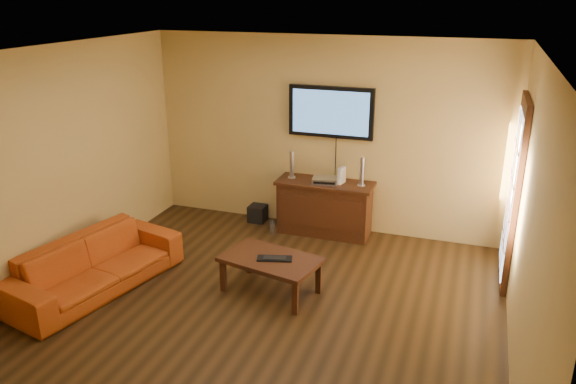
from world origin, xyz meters
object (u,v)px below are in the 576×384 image
at_px(game_console, 342,175).
at_px(keyboard, 275,258).
at_px(speaker_left, 292,166).
at_px(av_receiver, 325,180).
at_px(coffee_table, 271,262).
at_px(speaker_right, 362,173).
at_px(media_console, 324,207).
at_px(sofa, 94,257).
at_px(subwoofer, 258,213).
at_px(television, 331,112).
at_px(bottle, 272,228).

distance_m(game_console, keyboard, 1.91).
distance_m(speaker_left, av_receiver, 0.53).
xyz_separation_m(coffee_table, speaker_right, (0.63, 1.81, 0.57)).
bearing_deg(keyboard, game_console, 80.88).
xyz_separation_m(media_console, coffee_table, (-0.13, -1.79, -0.01)).
bearing_deg(game_console, sofa, -121.06).
distance_m(media_console, subwoofer, 1.08).
height_order(speaker_right, keyboard, speaker_right).
distance_m(coffee_table, sofa, 2.01).
distance_m(speaker_left, keyboard, 1.96).
relative_size(av_receiver, subwoofer, 1.39).
bearing_deg(television, coffee_table, -93.58).
height_order(speaker_left, keyboard, speaker_left).
height_order(television, speaker_right, television).
bearing_deg(game_console, media_console, -161.77).
relative_size(sofa, bottle, 10.01).
relative_size(subwoofer, keyboard, 0.59).
height_order(speaker_left, bottle, speaker_left).
height_order(speaker_left, subwoofer, speaker_left).
xyz_separation_m(media_console, bottle, (-0.68, -0.29, -0.29)).
relative_size(media_console, speaker_right, 3.36).
relative_size(media_console, av_receiver, 3.95).
xyz_separation_m(media_console, speaker_right, (0.50, 0.02, 0.56)).
bearing_deg(media_console, game_console, 5.80).
distance_m(coffee_table, av_receiver, 1.81).
bearing_deg(keyboard, subwoofer, 117.22).
height_order(sofa, subwoofer, sofa).
height_order(media_console, game_console, game_console).
xyz_separation_m(speaker_left, av_receiver, (0.50, -0.06, -0.14)).
bearing_deg(av_receiver, coffee_table, -104.09).
bearing_deg(bottle, coffee_table, -69.89).
height_order(television, bottle, television).
bearing_deg(game_console, speaker_right, 10.99).
bearing_deg(speaker_right, coffee_table, -109.14).
relative_size(sofa, game_console, 9.01).
relative_size(coffee_table, game_console, 5.20).
height_order(speaker_right, subwoofer, speaker_right).
relative_size(television, keyboard, 2.85).
bearing_deg(speaker_left, media_console, -3.55).
relative_size(coffee_table, speaker_left, 3.05).
height_order(coffee_table, sofa, sofa).
distance_m(bottle, keyboard, 1.68).
relative_size(game_console, subwoofer, 0.93).
bearing_deg(coffee_table, subwoofer, 116.13).
xyz_separation_m(television, speaker_right, (0.50, -0.20, -0.75)).
distance_m(game_console, bottle, 1.23).
bearing_deg(sofa, coffee_table, -60.08).
distance_m(media_console, bottle, 0.79).
bearing_deg(keyboard, speaker_left, 102.96).
bearing_deg(sofa, av_receiver, -28.18).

